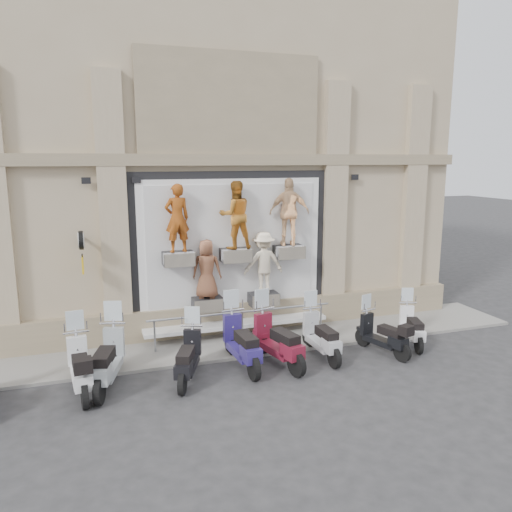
% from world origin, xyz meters
% --- Properties ---
extents(ground, '(90.00, 90.00, 0.00)m').
position_xyz_m(ground, '(0.00, 0.00, 0.00)').
color(ground, '#2B2B2E').
rests_on(ground, ground).
extents(sidewalk, '(16.00, 2.20, 0.08)m').
position_xyz_m(sidewalk, '(0.00, 2.10, 0.04)').
color(sidewalk, gray).
rests_on(sidewalk, ground).
extents(building, '(14.00, 8.60, 12.00)m').
position_xyz_m(building, '(0.00, 7.00, 6.00)').
color(building, tan).
rests_on(building, ground).
extents(shop_vitrine, '(5.60, 0.83, 4.30)m').
position_xyz_m(shop_vitrine, '(0.12, 2.74, 2.47)').
color(shop_vitrine, black).
rests_on(shop_vitrine, ground).
extents(guard_rail, '(5.06, 0.10, 0.93)m').
position_xyz_m(guard_rail, '(0.00, 2.00, 0.47)').
color(guard_rail, '#9EA0A5').
rests_on(guard_rail, ground).
extents(clock_sign_bracket, '(0.10, 0.80, 1.02)m').
position_xyz_m(clock_sign_bracket, '(-3.90, 2.47, 2.80)').
color(clock_sign_bracket, black).
rests_on(clock_sign_bracket, ground).
extents(scooter_b, '(0.78, 2.05, 1.63)m').
position_xyz_m(scooter_b, '(-4.05, 0.37, 0.81)').
color(scooter_b, white).
rests_on(scooter_b, ground).
extents(scooter_c, '(1.17, 2.22, 1.73)m').
position_xyz_m(scooter_c, '(-3.49, 0.50, 0.87)').
color(scooter_c, '#8F969B').
rests_on(scooter_c, ground).
extents(scooter_d, '(1.20, 1.96, 1.53)m').
position_xyz_m(scooter_d, '(-1.79, 0.26, 0.77)').
color(scooter_d, black).
rests_on(scooter_d, ground).
extents(scooter_e, '(0.76, 2.16, 1.73)m').
position_xyz_m(scooter_e, '(-0.45, 0.58, 0.86)').
color(scooter_e, navy).
rests_on(scooter_e, ground).
extents(scooter_f, '(1.10, 2.21, 1.73)m').
position_xyz_m(scooter_f, '(0.40, 0.44, 0.86)').
color(scooter_f, maroon).
rests_on(scooter_f, ground).
extents(scooter_g, '(0.60, 1.93, 1.56)m').
position_xyz_m(scooter_g, '(1.60, 0.54, 0.78)').
color(scooter_g, '#A2A4A9').
rests_on(scooter_g, ground).
extents(scooter_h, '(0.99, 1.83, 1.43)m').
position_xyz_m(scooter_h, '(3.18, 0.26, 0.71)').
color(scooter_h, black).
rests_on(scooter_h, ground).
extents(scooter_i, '(1.04, 1.81, 1.41)m').
position_xyz_m(scooter_i, '(4.27, 0.56, 0.71)').
color(scooter_i, white).
rests_on(scooter_i, ground).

